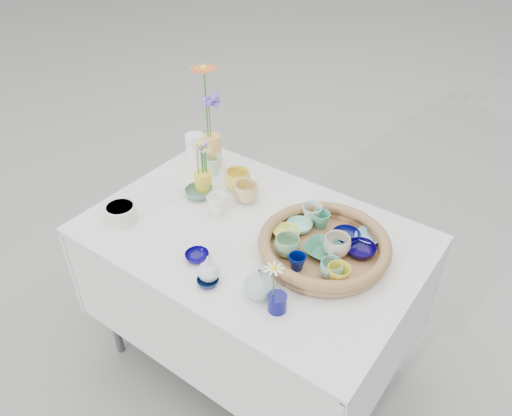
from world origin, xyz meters
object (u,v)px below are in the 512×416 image
Objects in this scene: bud_vase_seafoam at (260,283)px; display_table at (254,357)px; wicker_tray at (324,246)px; tall_vase_yellow at (212,150)px.

display_table is at bearing 130.23° from bud_vase_seafoam.
bud_vase_seafoam reaches higher than wicker_tray.
display_table is 11.66× the size of bud_vase_seafoam.
bud_vase_seafoam is at bearing -49.77° from display_table.
tall_vase_yellow reaches higher than display_table.
bud_vase_seafoam is at bearing -103.76° from wicker_tray.
display_table is 0.85m from wicker_tray.
wicker_tray is at bearing 10.12° from display_table.
wicker_tray is 3.19× the size of tall_vase_yellow.
tall_vase_yellow is at bearing 161.57° from wicker_tray.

